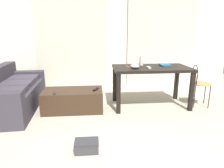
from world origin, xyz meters
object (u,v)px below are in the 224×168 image
Objects in this scene: coffee_table at (73,100)px; shoebox at (87,146)px; bowl at (135,66)px; tv_remote_secondary at (54,93)px; tv_remote_primary at (96,89)px; craft_table at (151,72)px; couch at (12,94)px; bottle_near at (141,61)px; book_stack at (165,65)px; scissors at (128,66)px; wire_chair at (198,80)px; tv_remote_on_table at (149,68)px.

coffee_table is 1.39m from shoebox.
shoebox is at bearing -122.54° from bowl.
bowl is at bearing -6.04° from tv_remote_secondary.
tv_remote_primary is at bearing 84.41° from shoebox.
craft_table is at bearing 32.96° from tv_remote_primary.
tv_remote_secondary is (-1.45, -0.13, -0.42)m from bowl.
craft_table is (1.49, 0.10, 0.48)m from coffee_table.
bowl is (2.28, -0.15, 0.51)m from couch.
shoebox is at bearing -122.24° from bottle_near.
couch is 0.88m from tv_remote_secondary.
tv_remote_primary is 0.74m from tv_remote_secondary.
coffee_table is 1.92m from book_stack.
book_stack is at bearing 46.49° from shoebox.
scissors is at bearing -158.68° from bottle_near.
wire_chair reaches higher than scissors.
bottle_near is 1.77m from tv_remote_secondary.
scissors reaches higher than coffee_table.
shoebox is (-0.13, -1.33, -0.33)m from tv_remote_primary.
tv_remote_primary is (-1.39, -0.27, -0.39)m from book_stack.
tv_remote_on_table reaches higher than tv_remote_secondary.
scissors is (1.05, 0.19, 0.59)m from coffee_table.
couch is at bearing -175.97° from bottle_near.
scissors is 1.86m from shoebox.
scissors is at bearing 63.82° from shoebox.
tv_remote_on_table is (-0.09, -0.13, 0.12)m from craft_table.
couch is 11.38× the size of tv_remote_primary.
book_stack is at bearing 36.04° from tv_remote_on_table.
couch is 2.30× the size of wire_chair.
tv_remote_secondary is (-2.71, -0.17, -0.12)m from wire_chair.
tv_remote_secondary is (-0.31, -0.15, 0.20)m from coffee_table.
coffee_table is at bearing -179.61° from wire_chair.
tv_remote_primary is at bearing -5.54° from couch.
tv_remote_on_table reaches higher than tv_remote_primary.
coffee_table is 1.52m from tv_remote_on_table.
craft_table is 1.98m from shoebox.
shoebox is at bearing -133.51° from book_stack.
tv_remote_secondary is (-1.71, -0.13, -0.39)m from tv_remote_on_table.
coffee_table is (1.14, -0.13, -0.12)m from couch.
craft_table is 7.81× the size of tv_remote_secondary.
craft_table is 0.32m from bottle_near.
scissors is at bearing 113.82° from bowl.
wire_chair reaches higher than coffee_table.
book_stack reaches higher than couch.
wire_chair is at bearing 1.68° from bowl.
wire_chair is 1.39m from scissors.
couch is 2.59m from tv_remote_on_table.
tv_remote_secondary is at bearing -164.52° from bottle_near.
tv_remote_on_table is at bearing -1.02° from coffee_table.
bottle_near is 0.48m from book_stack.
bottle_near is at bearing 4.17° from tv_remote_secondary.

